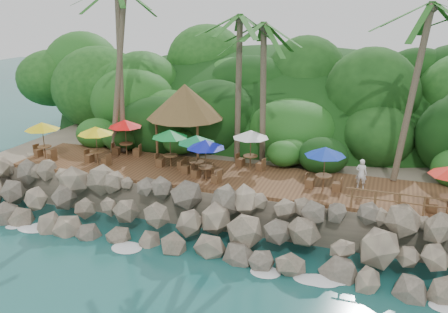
% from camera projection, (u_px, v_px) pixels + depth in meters
% --- Properties ---
extents(ground, '(140.00, 140.00, 0.00)m').
position_uv_depth(ground, '(183.00, 258.00, 23.99)').
color(ground, '#19514F').
rests_on(ground, ground).
extents(land_base, '(32.00, 25.20, 2.10)m').
position_uv_depth(land_base, '(267.00, 149.00, 38.07)').
color(land_base, gray).
rests_on(land_base, ground).
extents(jungle_hill, '(44.80, 28.00, 15.40)m').
position_uv_depth(jungle_hill, '(287.00, 137.00, 45.13)').
color(jungle_hill, '#143811').
rests_on(jungle_hill, ground).
extents(seawall, '(29.00, 4.00, 2.30)m').
position_uv_depth(seawall, '(198.00, 220.00, 25.44)').
color(seawall, gray).
rests_on(seawall, ground).
extents(terrace, '(26.00, 5.00, 0.20)m').
position_uv_depth(terrace, '(224.00, 176.00, 28.72)').
color(terrace, brown).
rests_on(terrace, land_base).
extents(jungle_foliage, '(44.00, 16.00, 12.00)m').
position_uv_depth(jungle_foliage, '(263.00, 165.00, 37.48)').
color(jungle_foliage, '#143811').
rests_on(jungle_foliage, ground).
extents(foam_line, '(25.20, 0.80, 0.06)m').
position_uv_depth(foam_line, '(186.00, 255.00, 24.25)').
color(foam_line, white).
rests_on(foam_line, ground).
extents(palapa, '(5.00, 5.00, 4.60)m').
position_uv_depth(palapa, '(185.00, 101.00, 31.63)').
color(palapa, brown).
rests_on(palapa, ground).
extents(dining_clusters, '(25.78, 5.34, 2.36)m').
position_uv_depth(dining_clusters, '(197.00, 141.00, 28.38)').
color(dining_clusters, brown).
rests_on(dining_clusters, terrace).
extents(railing, '(6.10, 0.10, 1.00)m').
position_uv_depth(railing, '(412.00, 203.00, 23.19)').
color(railing, brown).
rests_on(railing, terrace).
extents(waiter, '(0.62, 0.43, 1.63)m').
position_uv_depth(waiter, '(361.00, 174.00, 26.40)').
color(waiter, white).
rests_on(waiter, terrace).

